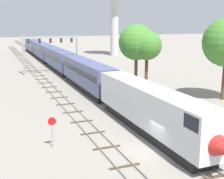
% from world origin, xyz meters
% --- Properties ---
extents(ground_plane, '(400.00, 400.00, 0.00)m').
position_xyz_m(ground_plane, '(0.00, 0.00, 0.00)').
color(ground_plane, gray).
extents(track_main, '(2.60, 200.00, 0.16)m').
position_xyz_m(track_main, '(2.00, 60.00, 0.07)').
color(track_main, slate).
rests_on(track_main, ground).
extents(track_near, '(2.60, 160.00, 0.16)m').
position_xyz_m(track_near, '(-3.50, 40.00, 0.07)').
color(track_near, slate).
rests_on(track_near, ground).
extents(passenger_train, '(3.04, 108.37, 4.80)m').
position_xyz_m(passenger_train, '(2.00, 47.90, 2.61)').
color(passenger_train, silver).
rests_on(passenger_train, ground).
extents(signal_gantry, '(12.10, 0.49, 8.37)m').
position_xyz_m(signal_gantry, '(-0.25, 44.29, 6.14)').
color(signal_gantry, '#999BA0').
rests_on(signal_gantry, ground).
extents(stop_sign, '(0.76, 0.08, 2.88)m').
position_xyz_m(stop_sign, '(-8.00, 3.95, 1.87)').
color(stop_sign, gray).
rests_on(stop_sign, ground).
extents(trackside_tree_mid, '(6.10, 6.10, 10.68)m').
position_xyz_m(trackside_tree_mid, '(10.84, 25.45, 7.60)').
color(trackside_tree_mid, brown).
rests_on(trackside_tree_mid, ground).
extents(trackside_tree_right, '(5.00, 5.00, 9.71)m').
position_xyz_m(trackside_tree_right, '(12.14, 24.03, 7.14)').
color(trackside_tree_right, brown).
rests_on(trackside_tree_right, ground).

